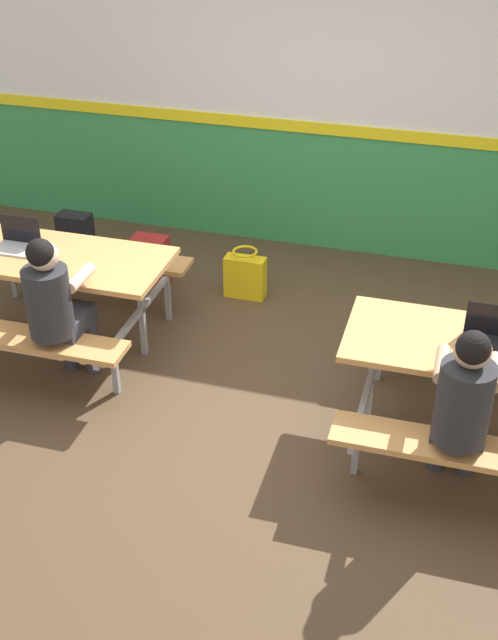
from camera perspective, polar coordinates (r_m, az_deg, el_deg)
The scene contains 11 objects.
ground_plane at distance 5.65m, azimuth -0.19°, elevation -5.17°, with size 10.00×10.00×0.02m, color #4C3826.
accent_backdrop at distance 7.22m, azimuth 5.54°, elevation 14.35°, with size 8.00×0.14×2.60m.
picnic_table_left at distance 6.07m, azimuth -13.86°, elevation 3.17°, with size 1.75×1.56×0.74m.
picnic_table_right at distance 5.09m, azimuth 16.62°, elevation -3.34°, with size 1.75×1.56×0.74m.
student_nearer at distance 5.44m, azimuth -13.69°, elevation 1.26°, with size 0.36×0.53×1.21m.
student_further at distance 4.55m, azimuth 15.06°, elevation -5.62°, with size 0.36×0.53×1.21m.
laptop_silver at distance 6.14m, azimuth -16.25°, elevation 5.38°, with size 0.32×0.22×0.22m.
laptop_dark at distance 5.00m, azimuth 16.90°, elevation -1.08°, with size 0.32×0.22×0.22m.
backpack_dark at distance 7.46m, azimuth -12.25°, elevation 5.83°, with size 0.30×0.22×0.44m.
tote_bag_bright at distance 6.68m, azimuth -0.28°, elevation 3.17°, with size 0.34×0.21×0.43m.
satchel_spare at distance 6.92m, azimuth -7.00°, elevation 4.23°, with size 0.30×0.22×0.44m.
Camera 1 is at (1.30, -4.33, 3.38)m, focal length 44.75 mm.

